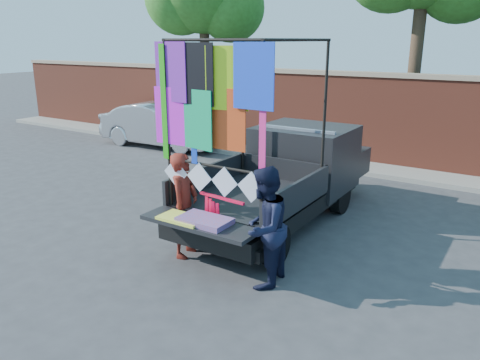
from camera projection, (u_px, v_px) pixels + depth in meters
The scene contains 8 objects.
ground at pixel (224, 249), 8.08m from camera, with size 90.00×90.00×0.00m, color #38383A.
brick_wall at pixel (363, 118), 13.34m from camera, with size 30.00×0.45×2.61m.
curb at pixel (351, 166), 13.14m from camera, with size 30.00×1.20×0.12m, color gray.
pickup_truck at pixel (292, 173), 9.44m from camera, with size 2.20×5.54×3.48m.
sedan at pixel (162, 125), 15.67m from camera, with size 1.52×4.37×1.44m, color silver.
woman at pixel (184, 205), 7.63m from camera, with size 0.64×0.42×1.75m, color maroon.
man at pixel (264, 228), 6.67m from camera, with size 0.87×0.68×1.79m, color black.
streamer_bundle at pixel (216, 208), 7.16m from camera, with size 0.86×0.13×0.60m.
Camera 1 is at (4.24, -6.07, 3.46)m, focal length 35.00 mm.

